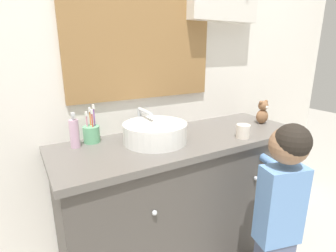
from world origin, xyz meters
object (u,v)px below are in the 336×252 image
at_px(teddy_bear, 262,113).
at_px(drinking_cup, 243,131).
at_px(soap_dispenser, 74,133).
at_px(child_figure, 281,201).
at_px(sink_basin, 155,132).
at_px(toothbrush_holder, 92,133).

xyz_separation_m(teddy_bear, drinking_cup, (-0.33, -0.15, -0.04)).
bearing_deg(soap_dispenser, child_figure, -38.33).
distance_m(sink_basin, soap_dispenser, 0.41).
distance_m(teddy_bear, drinking_cup, 0.37).
relative_size(toothbrush_holder, soap_dispenser, 1.11).
relative_size(child_figure, teddy_bear, 6.31).
relative_size(toothbrush_holder, teddy_bear, 1.28).
bearing_deg(teddy_bear, child_figure, -128.51).
bearing_deg(toothbrush_holder, sink_basin, -29.11).
bearing_deg(teddy_bear, soap_dispenser, 171.77).
distance_m(toothbrush_holder, soap_dispenser, 0.10).
relative_size(toothbrush_holder, child_figure, 0.20).
distance_m(sink_basin, teddy_bear, 0.79).
bearing_deg(soap_dispenser, teddy_bear, -8.23).
xyz_separation_m(sink_basin, child_figure, (0.42, -0.51, -0.28)).
relative_size(soap_dispenser, drinking_cup, 2.38).
bearing_deg(child_figure, soap_dispenser, 141.67).
height_order(sink_basin, drinking_cup, sink_basin).
height_order(soap_dispenser, child_figure, soap_dispenser).
bearing_deg(toothbrush_holder, teddy_bear, -10.67).
height_order(soap_dispenser, teddy_bear, soap_dispenser).
bearing_deg(toothbrush_holder, drinking_cup, -25.33).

